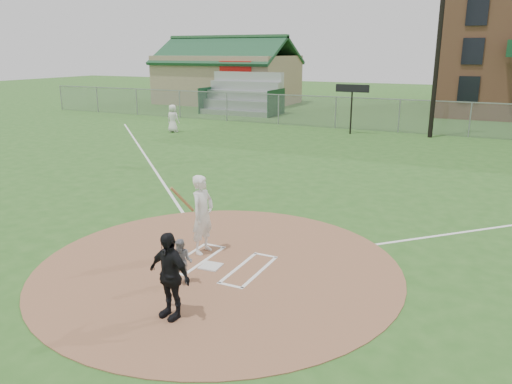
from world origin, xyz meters
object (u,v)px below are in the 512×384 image
at_px(umpire, 169,275).
at_px(catcher, 182,262).
at_px(home_plate, 211,266).
at_px(ondeck_player, 173,118).
at_px(batter_at_plate, 202,214).

bearing_deg(umpire, catcher, 126.06).
bearing_deg(home_plate, ondeck_player, 127.31).
height_order(catcher, umpire, umpire).
relative_size(ondeck_player, batter_at_plate, 0.86).
bearing_deg(home_plate, umpire, -77.97).
relative_size(catcher, batter_at_plate, 0.52).
height_order(ondeck_player, batter_at_plate, batter_at_plate).
bearing_deg(umpire, ondeck_player, 135.84).
height_order(umpire, ondeck_player, umpire).
bearing_deg(batter_at_plate, ondeck_player, 127.10).
xyz_separation_m(umpire, batter_at_plate, (-1.09, 2.93, 0.14)).
xyz_separation_m(home_plate, catcher, (-0.09, -1.02, 0.49)).
relative_size(umpire, ondeck_player, 1.00).
bearing_deg(ondeck_player, catcher, 125.14).
height_order(umpire, batter_at_plate, batter_at_plate).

